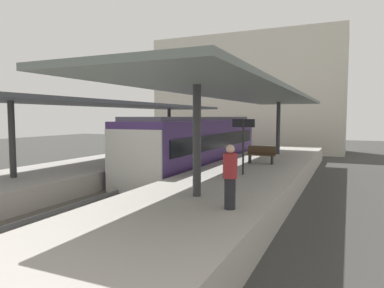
# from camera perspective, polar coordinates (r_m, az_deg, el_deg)

# --- Properties ---
(ground_plane) EXTENTS (80.00, 80.00, 0.00)m
(ground_plane) POSITION_cam_1_polar(r_m,az_deg,el_deg) (16.40, -4.63, -7.15)
(ground_plane) COLOR #383835
(platform_left) EXTENTS (4.40, 28.00, 1.00)m
(platform_left) POSITION_cam_1_polar(r_m,az_deg,el_deg) (18.42, -15.07, -4.43)
(platform_left) COLOR #ADA8A0
(platform_left) RESTS_ON ground_plane
(platform_right) EXTENTS (4.40, 28.00, 1.00)m
(platform_right) POSITION_cam_1_polar(r_m,az_deg,el_deg) (14.87, 8.37, -6.42)
(platform_right) COLOR #ADA8A0
(platform_right) RESTS_ON ground_plane
(track_ballast) EXTENTS (3.20, 28.00, 0.20)m
(track_ballast) POSITION_cam_1_polar(r_m,az_deg,el_deg) (16.38, -4.63, -6.81)
(track_ballast) COLOR #59544C
(track_ballast) RESTS_ON ground_plane
(rail_near_side) EXTENTS (0.08, 28.00, 0.14)m
(rail_near_side) POSITION_cam_1_polar(r_m,az_deg,el_deg) (16.70, -6.81, -6.01)
(rail_near_side) COLOR slate
(rail_near_side) RESTS_ON track_ballast
(rail_far_side) EXTENTS (0.08, 28.00, 0.14)m
(rail_far_side) POSITION_cam_1_polar(r_m,az_deg,el_deg) (16.02, -2.36, -6.44)
(rail_far_side) COLOR slate
(rail_far_side) RESTS_ON track_ballast
(commuter_train) EXTENTS (2.78, 13.32, 3.10)m
(commuter_train) POSITION_cam_1_polar(r_m,az_deg,el_deg) (19.82, 1.08, -0.08)
(commuter_train) COLOR #472D6B
(commuter_train) RESTS_ON track_ballast
(canopy_left) EXTENTS (4.18, 21.00, 3.05)m
(canopy_left) POSITION_cam_1_polar(r_m,az_deg,el_deg) (19.32, -12.64, 6.24)
(canopy_left) COLOR #333335
(canopy_left) RESTS_ON platform_left
(canopy_right) EXTENTS (4.18, 21.00, 3.37)m
(canopy_right) POSITION_cam_1_polar(r_m,az_deg,el_deg) (15.99, 9.91, 7.79)
(canopy_right) COLOR #333335
(canopy_right) RESTS_ON platform_right
(platform_bench) EXTENTS (1.40, 0.41, 0.86)m
(platform_bench) POSITION_cam_1_polar(r_m,az_deg,el_deg) (17.53, 11.25, -1.63)
(platform_bench) COLOR black
(platform_bench) RESTS_ON platform_right
(platform_sign) EXTENTS (0.90, 0.08, 2.21)m
(platform_sign) POSITION_cam_1_polar(r_m,az_deg,el_deg) (13.89, 8.40, 1.64)
(platform_sign) COLOR #262628
(platform_sign) RESTS_ON platform_right
(passenger_near_bench) EXTENTS (0.36, 0.36, 1.61)m
(passenger_near_bench) POSITION_cam_1_polar(r_m,az_deg,el_deg) (8.72, 6.24, -5.20)
(passenger_near_bench) COLOR #232328
(passenger_near_bench) RESTS_ON platform_right
(station_building_backdrop) EXTENTS (18.00, 6.00, 11.00)m
(station_building_backdrop) POSITION_cam_1_polar(r_m,az_deg,el_deg) (35.36, 9.17, 7.97)
(station_building_backdrop) COLOR beige
(station_building_backdrop) RESTS_ON ground_plane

